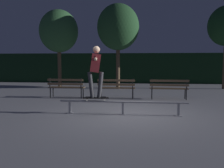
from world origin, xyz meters
The scene contains 10 objects.
ground_plane centered at (0.00, 0.00, 0.00)m, with size 90.00×90.00×0.00m, color gray.
hedge_backdrop centered at (0.00, 10.86, 1.11)m, with size 24.00×1.20×2.21m, color black.
grind_rail centered at (0.00, -0.16, 0.32)m, with size 3.86×0.18×0.42m.
skateboard centered at (-0.83, -0.16, 0.49)m, with size 0.80×0.34×0.09m.
skateboarder centered at (-0.82, -0.16, 1.43)m, with size 0.63×1.39×1.56m.
park_bench_leftmost centered at (-2.69, 2.93, 0.54)m, with size 1.61×0.47×0.88m.
park_bench_left_center centered at (-0.47, 2.93, 0.54)m, with size 1.61×0.47×0.88m.
park_bench_right_center centered at (1.76, 2.93, 0.54)m, with size 1.61×0.47×0.88m.
tree_far_left centered at (-4.34, 6.99, 3.41)m, with size 2.33×2.33×4.72m.
tree_behind_benches centered at (-0.70, 6.65, 3.55)m, with size 2.41×2.41×4.90m.
Camera 1 is at (0.43, -7.23, 1.60)m, focal length 38.16 mm.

